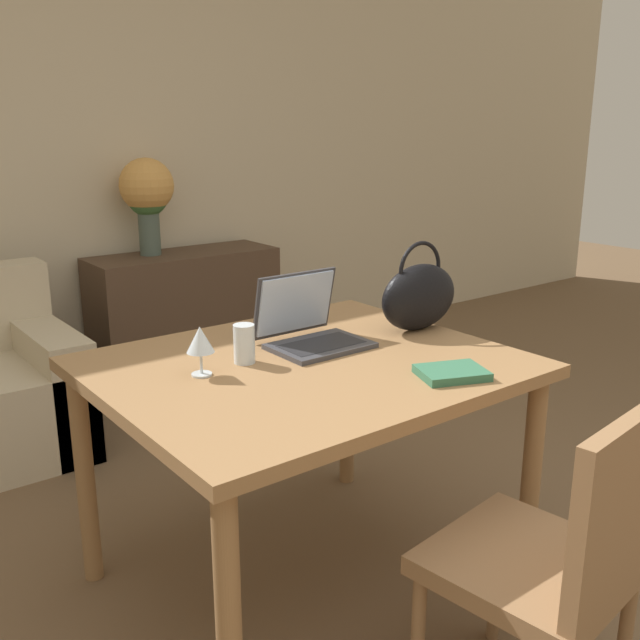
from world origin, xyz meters
name	(u,v)px	position (x,y,z in m)	size (l,w,h in m)	color
wall_back	(46,146)	(0.00, 2.99, 1.35)	(10.00, 0.06, 2.70)	beige
dining_table	(305,388)	(0.00, 0.69, 0.68)	(1.22, 1.02, 0.77)	olive
chair	(559,555)	(0.12, -0.14, 0.49)	(0.49, 0.49, 0.87)	olive
sideboard	(186,316)	(0.62, 2.72, 0.37)	(1.08, 0.40, 0.75)	#4C3828
laptop	(308,325)	(0.11, 0.83, 0.83)	(0.31, 0.28, 0.23)	#38383D
drinking_glass	(244,344)	(-0.15, 0.79, 0.83)	(0.06, 0.06, 0.12)	silver
wine_glass	(200,341)	(-0.31, 0.77, 0.87)	(0.08, 0.08, 0.15)	silver
handbag	(419,296)	(0.52, 0.73, 0.89)	(0.33, 0.13, 0.31)	black
flower_vase	(147,192)	(0.45, 2.78, 1.10)	(0.30, 0.30, 0.54)	#47564C
book	(452,373)	(0.25, 0.32, 0.78)	(0.23, 0.20, 0.02)	#336B4C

